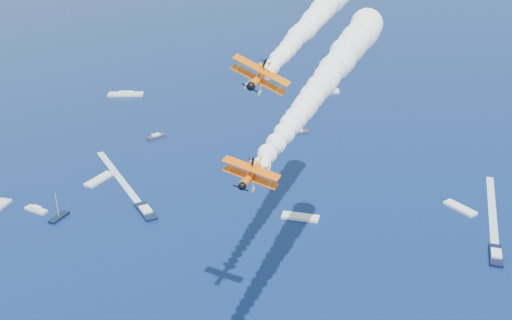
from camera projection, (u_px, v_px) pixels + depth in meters
biplane_lead at (260, 77)px, 96.22m from camera, size 12.89×13.60×9.28m
biplane_trail at (251, 174)px, 76.47m from camera, size 9.52×10.18×6.06m
smoke_trail_lead at (316, 17)px, 120.65m from camera, size 63.22×60.45×10.79m
smoke_trail_trail at (325, 80)px, 100.62m from camera, size 63.18×59.36×10.79m
spectator_boats at (43, 187)px, 183.08m from camera, size 241.81×199.56×0.70m
boat_wakes at (156, 237)px, 160.15m from camera, size 203.02×105.82×0.04m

